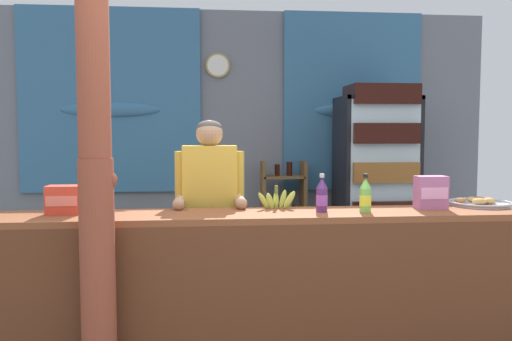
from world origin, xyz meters
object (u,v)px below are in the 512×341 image
Objects in this scene: shopkeeper at (210,199)px; soda_bottle_grape_soda at (322,196)px; timber_post at (96,168)px; drink_fridge at (377,169)px; pastry_tray at (480,203)px; stall_counter at (240,271)px; snack_box_wafer at (431,192)px; banana_bunch at (277,200)px; snack_box_crackers at (64,200)px; plastic_lawn_chair at (94,231)px; soda_bottle_lime_soda at (365,196)px; bottle_shelf_rack at (283,211)px.

soda_bottle_grape_soda is (0.71, -0.43, 0.07)m from shopkeeper.
timber_post reaches higher than drink_fridge.
soda_bottle_grape_soda is 1.19m from pastry_tray.
soda_bottle_grape_soda is at bearing 10.31° from stall_counter.
snack_box_wafer is at bearing -164.11° from pastry_tray.
drink_fridge reaches higher than banana_bunch.
shopkeeper is 7.20× the size of snack_box_crackers.
snack_box_wafer is at bearing 7.16° from stall_counter.
shopkeeper is at bearing 148.97° from soda_bottle_grape_soda.
plastic_lawn_chair is at bearing 96.20° from snack_box_crackers.
snack_box_crackers is at bearing 171.34° from stall_counter.
timber_post is 1.66m from soda_bottle_lime_soda.
banana_bunch is (-1.43, -0.01, 0.04)m from pastry_tray.
pastry_tray is 1.54× the size of banana_bunch.
bottle_shelf_rack is 2.28m from soda_bottle_lime_soda.
soda_bottle_lime_soda is (2.07, -1.71, 0.52)m from plastic_lawn_chair.
bottle_shelf_rack is 2.76m from snack_box_crackers.
plastic_lawn_chair is (-0.46, 2.02, -0.73)m from timber_post.
pastry_tray is (1.09, -2.01, 0.35)m from bottle_shelf_rack.
bottle_shelf_rack is at bearing 107.62° from snack_box_wafer.
bottle_shelf_rack is 4.01× the size of banana_bunch.
pastry_tray is (0.41, 0.12, -0.09)m from snack_box_wafer.
shopkeeper is (-1.73, -1.48, -0.09)m from drink_fridge.
timber_post is 2.96× the size of plastic_lawn_chair.
soda_bottle_grape_soda is at bearing -31.03° from shopkeeper.
shopkeeper is (1.08, -1.24, 0.45)m from plastic_lawn_chair.
stall_counter is 13.22× the size of banana_bunch.
soda_bottle_lime_soda is 0.93m from pastry_tray.
snack_box_crackers is at bearing -145.11° from drink_fridge.
shopkeeper is at bearing 109.11° from stall_counter.
timber_post reaches higher than pastry_tray.
bottle_shelf_rack is 2.09m from banana_bunch.
banana_bunch is at bearing -179.58° from pastry_tray.
banana_bunch is at bearing -126.32° from drink_fridge.
shopkeeper is 3.52× the size of pastry_tray.
stall_counter is 14.83× the size of soda_bottle_lime_soda.
shopkeeper is (-0.79, -1.77, 0.36)m from bottle_shelf_rack.
stall_counter reaches higher than plastic_lawn_chair.
bottle_shelf_rack reaches higher than stall_counter.
snack_box_crackers is (-1.70, -2.13, 0.42)m from bottle_shelf_rack.
timber_post is 1.35× the size of drink_fridge.
snack_box_crackers reaches higher than stall_counter.
soda_bottle_grape_soda is at bearing -175.08° from snack_box_wafer.
banana_bunch is (-0.54, 0.21, -0.05)m from soda_bottle_lime_soda.
banana_bunch is (0.27, 0.27, 0.41)m from stall_counter.
bottle_shelf_rack is at bearing 51.29° from snack_box_crackers.
drink_fridge is at bearing 53.68° from banana_bunch.
timber_post reaches higher than soda_bottle_lime_soda.
soda_bottle_grape_soda is at bearing -92.09° from bottle_shelf_rack.
soda_bottle_grape_soda is 0.89× the size of banana_bunch.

